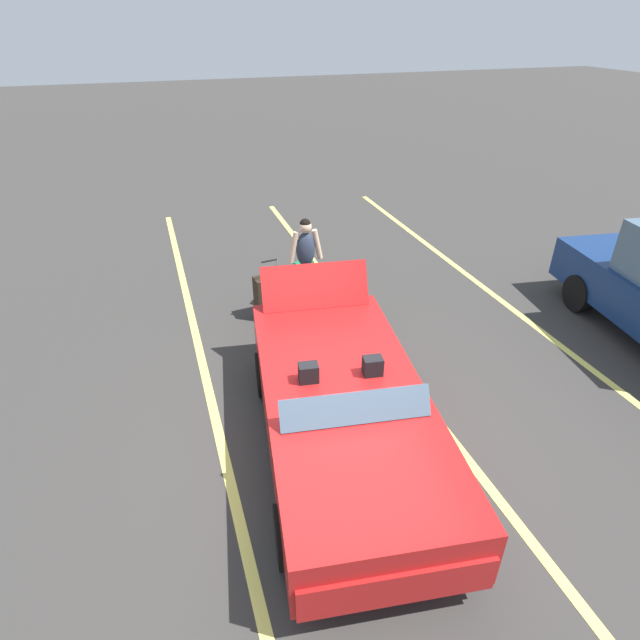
{
  "coord_description": "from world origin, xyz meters",
  "views": [
    {
      "loc": [
        4.16,
        -1.67,
        4.51
      ],
      "look_at": [
        -1.77,
        0.31,
        0.75
      ],
      "focal_mm": 28.91,
      "sensor_mm": 36.0,
      "label": 1
    }
  ],
  "objects": [
    {
      "name": "suitcase_large_black",
      "position": [
        -3.38,
        -0.06,
        0.37
      ],
      "size": [
        0.35,
        0.51,
        1.08
      ],
      "rotation": [
        0.0,
        0.0,
        3.26
      ],
      "color": "#2D2319",
      "rests_on": "ground_plane"
    },
    {
      "name": "suitcase_medium_bright",
      "position": [
        -2.75,
        1.06,
        0.31
      ],
      "size": [
        0.46,
        0.44,
        0.82
      ],
      "rotation": [
        0.0,
        0.0,
        5.4
      ],
      "color": "#19723F",
      "rests_on": "ground_plane"
    },
    {
      "name": "convertible_car",
      "position": [
        0.2,
        -0.03,
        0.59
      ],
      "size": [
        4.39,
        2.34,
        1.51
      ],
      "rotation": [
        0.0,
        0.0,
        -0.15
      ],
      "color": "red",
      "rests_on": "ground_plane"
    },
    {
      "name": "lot_line_far",
      "position": [
        0.0,
        4.04,
        0.0
      ],
      "size": [
        18.0,
        0.12,
        0.01
      ],
      "primitive_type": "cube",
      "color": "#EAE066",
      "rests_on": "ground_plane"
    },
    {
      "name": "suitcase_small_carryon",
      "position": [
        -4.28,
        0.82,
        0.25
      ],
      "size": [
        0.32,
        0.39,
        0.5
      ],
      "rotation": [
        0.0,
        0.0,
        3.52
      ],
      "color": "#19723F",
      "rests_on": "ground_plane"
    },
    {
      "name": "ground_plane",
      "position": [
        0.0,
        0.0,
        0.0
      ],
      "size": [
        80.0,
        80.0,
        0.0
      ],
      "primitive_type": "plane",
      "color": "#383533"
    },
    {
      "name": "lot_line_near",
      "position": [
        0.0,
        -1.36,
        0.0
      ],
      "size": [
        18.0,
        0.12,
        0.01
      ],
      "primitive_type": "cube",
      "color": "#EAE066",
      "rests_on": "ground_plane"
    },
    {
      "name": "traveler_person",
      "position": [
        -3.42,
        0.61,
        0.93
      ],
      "size": [
        0.22,
        0.6,
        1.65
      ],
      "rotation": [
        0.0,
        0.0,
        -0.0
      ],
      "color": "#1E2338",
      "rests_on": "ground_plane"
    },
    {
      "name": "lot_line_mid",
      "position": [
        0.0,
        1.34,
        0.0
      ],
      "size": [
        18.0,
        0.12,
        0.01
      ],
      "primitive_type": "cube",
      "color": "#EAE066",
      "rests_on": "ground_plane"
    }
  ]
}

